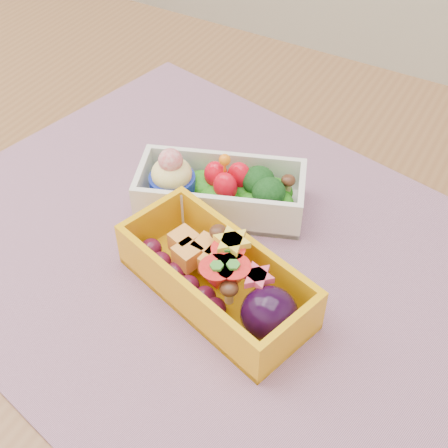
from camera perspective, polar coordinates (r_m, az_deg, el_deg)
The scene contains 4 objects.
table at distance 0.66m, azimuth -1.17°, elevation -7.59°, with size 1.20×0.80×0.75m.
placemat at distance 0.57m, azimuth -0.90°, elevation -2.77°, with size 0.58×0.44×0.00m, color #A16F89.
bento_white at distance 0.60m, azimuth -0.41°, elevation 3.27°, with size 0.18×0.13×0.07m.
bento_yellow at distance 0.52m, azimuth -0.48°, elevation -5.15°, with size 0.19×0.13×0.06m.
Camera 1 is at (0.21, -0.34, 1.17)m, focal length 47.73 mm.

